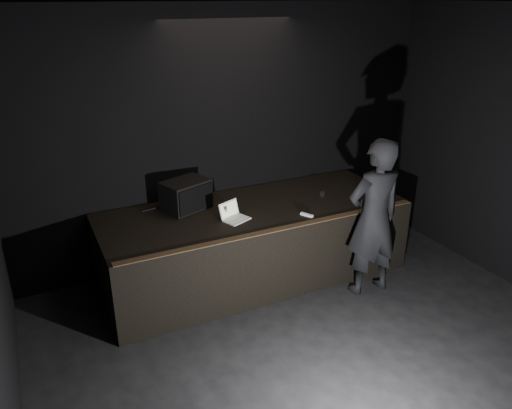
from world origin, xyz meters
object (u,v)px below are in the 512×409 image
object	(u,v)px
stage_riser	(254,242)
laptop	(233,215)
stage_monitor	(186,195)
beer_can	(224,212)
person	(374,218)

from	to	relation	value
stage_riser	laptop	distance (m)	0.70
stage_monitor	beer_can	xyz separation A→B (m)	(0.32, -0.49, -0.10)
stage_riser	stage_monitor	world-z (taller)	stage_monitor
stage_monitor	stage_riser	bearing A→B (deg)	-44.81
stage_riser	stage_monitor	distance (m)	1.11
laptop	person	size ratio (longest dim) A/B	0.19
laptop	beer_can	xyz separation A→B (m)	(-0.09, 0.07, 0.03)
beer_can	person	size ratio (longest dim) A/B	0.09
stage_monitor	beer_can	bearing A→B (deg)	-77.03
stage_monitor	person	world-z (taller)	person
stage_riser	person	size ratio (longest dim) A/B	1.96
stage_riser	beer_can	world-z (taller)	beer_can
stage_monitor	beer_can	distance (m)	0.60
beer_can	laptop	bearing A→B (deg)	-35.24
laptop	stage_riser	bearing A→B (deg)	5.26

